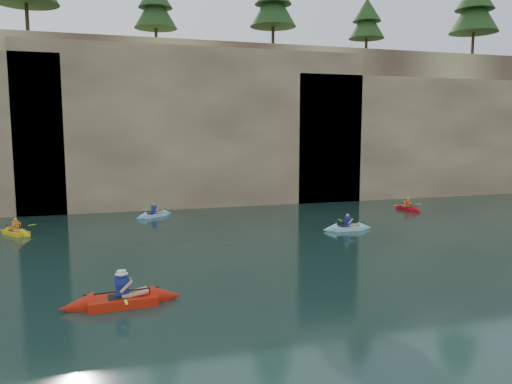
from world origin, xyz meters
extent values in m
plane|color=black|center=(0.00, 0.00, 0.00)|extent=(160.00, 160.00, 0.00)
cube|color=tan|center=(0.00, 30.00, 6.00)|extent=(70.00, 16.00, 12.00)
cube|color=tan|center=(2.00, 22.60, 5.70)|extent=(24.00, 2.40, 11.40)
cube|color=tan|center=(22.00, 22.60, 4.92)|extent=(26.00, 2.40, 9.84)
cube|color=black|center=(-4.00, 21.95, 1.60)|extent=(3.50, 1.00, 3.20)
cube|color=black|center=(10.00, 21.95, 2.25)|extent=(5.00, 1.00, 4.50)
cube|color=red|center=(-4.24, 3.17, 0.16)|extent=(2.95, 1.11, 0.33)
cone|color=red|center=(-2.88, 3.27, 0.16)|extent=(1.08, 0.94, 0.86)
cone|color=red|center=(-5.60, 3.07, 0.16)|extent=(1.08, 0.94, 0.86)
cube|color=black|center=(-4.39, 3.16, 0.30)|extent=(0.59, 0.58, 0.04)
cube|color=navy|center=(-4.24, 3.17, 0.62)|extent=(0.39, 0.27, 0.55)
sphere|color=tan|center=(-4.24, 3.17, 1.01)|extent=(0.23, 0.23, 0.23)
cylinder|color=black|center=(-4.24, 3.17, 0.47)|extent=(2.30, 0.20, 0.04)
cube|color=#FBF715|center=(-4.32, 4.22, 0.47)|extent=(0.11, 0.42, 0.02)
cube|color=#FBF715|center=(-4.16, 2.12, 0.47)|extent=(0.11, 0.42, 0.02)
cylinder|color=white|center=(-4.24, 3.17, 1.06)|extent=(0.40, 0.40, 0.11)
cube|color=#91DCF3|center=(7.94, 11.66, 0.13)|extent=(2.23, 0.79, 0.25)
cone|color=#91DCF3|center=(8.98, 11.62, 0.13)|extent=(0.80, 0.71, 0.68)
cone|color=#91DCF3|center=(6.90, 11.70, 0.13)|extent=(0.80, 0.71, 0.68)
cube|color=black|center=(7.79, 11.67, 0.22)|extent=(0.56, 0.45, 0.04)
cube|color=navy|center=(7.94, 11.66, 0.48)|extent=(0.32, 0.21, 0.46)
sphere|color=tan|center=(7.94, 11.66, 0.81)|extent=(0.19, 0.19, 0.19)
cylinder|color=black|center=(7.94, 11.66, 0.39)|extent=(2.02, 0.11, 0.04)
cube|color=#FBF715|center=(7.97, 12.57, 0.39)|extent=(0.09, 0.42, 0.02)
cube|color=#FBF715|center=(7.90, 10.75, 0.39)|extent=(0.09, 0.42, 0.02)
cube|color=red|center=(14.99, 16.54, 0.12)|extent=(0.74, 2.27, 0.24)
cone|color=red|center=(14.96, 17.60, 0.12)|extent=(0.67, 0.81, 0.65)
cone|color=red|center=(15.02, 15.48, 0.12)|extent=(0.67, 0.81, 0.65)
cube|color=black|center=(14.99, 16.39, 0.21)|extent=(0.42, 0.56, 0.04)
cube|color=#DA4A12|center=(14.99, 16.54, 0.46)|extent=(0.20, 0.30, 0.43)
sphere|color=tan|center=(14.99, 16.54, 0.77)|extent=(0.18, 0.18, 0.18)
cylinder|color=black|center=(14.99, 16.54, 0.38)|extent=(0.09, 1.92, 0.04)
cube|color=#FBF715|center=(14.13, 16.51, 0.38)|extent=(0.42, 0.09, 0.02)
cube|color=#FBF715|center=(15.85, 16.56, 0.38)|extent=(0.42, 0.09, 0.02)
cube|color=yellow|center=(-9.16, 15.65, 0.12)|extent=(1.84, 2.09, 0.25)
cone|color=yellow|center=(-8.55, 14.87, 0.12)|extent=(0.99, 1.00, 0.68)
cone|color=yellow|center=(-9.76, 16.43, 0.12)|extent=(0.99, 1.00, 0.68)
cube|color=black|center=(-9.25, 15.77, 0.22)|extent=(0.67, 0.69, 0.04)
cube|color=orange|center=(-9.16, 15.65, 0.48)|extent=(0.35, 0.36, 0.45)
sphere|color=tan|center=(-9.16, 15.65, 0.80)|extent=(0.19, 0.19, 0.19)
cylinder|color=black|center=(-9.16, 15.65, 0.39)|extent=(1.25, 1.60, 0.04)
cube|color=#FBF715|center=(-8.45, 16.20, 0.39)|extent=(0.38, 0.32, 0.02)
cube|color=#95CDFA|center=(-1.73, 19.00, 0.12)|extent=(2.21, 1.80, 0.24)
cone|color=#95CDFA|center=(-0.87, 19.58, 0.12)|extent=(1.01, 0.98, 0.66)
cone|color=#95CDFA|center=(-2.59, 18.42, 0.12)|extent=(1.01, 0.98, 0.66)
cube|color=black|center=(-1.86, 18.92, 0.21)|extent=(0.69, 0.65, 0.04)
cube|color=navy|center=(-1.73, 19.00, 0.46)|extent=(0.36, 0.33, 0.44)
sphere|color=tan|center=(-1.73, 19.00, 0.78)|extent=(0.18, 0.18, 0.18)
cylinder|color=black|center=(-1.73, 19.00, 0.38)|extent=(1.63, 1.12, 0.04)
cube|color=#FBF715|center=(-2.22, 19.72, 0.38)|extent=(0.30, 0.39, 0.02)
cube|color=#FBF715|center=(-1.24, 18.28, 0.38)|extent=(0.30, 0.39, 0.02)
camera|label=1|loc=(-4.63, -12.42, 5.51)|focal=35.00mm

